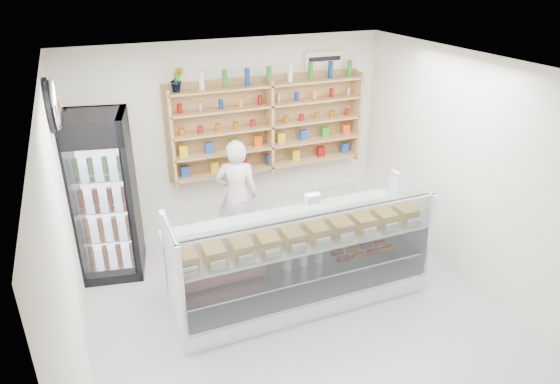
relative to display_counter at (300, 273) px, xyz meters
name	(u,v)px	position (x,y,z in m)	size (l,w,h in m)	color
room	(309,214)	(-0.15, -0.48, 1.04)	(5.00, 5.00, 5.00)	#ABABB0
display_counter	(300,273)	(0.00, 0.00, 0.00)	(3.00, 0.89, 1.30)	white
shop_worker	(237,196)	(-0.30, 1.44, 0.44)	(0.58, 0.38, 1.60)	silver
drinks_cooler	(104,197)	(-2.00, 1.51, 0.71)	(0.89, 0.87, 2.12)	black
wall_shelving	(269,126)	(0.35, 1.86, 1.24)	(2.84, 0.28, 1.33)	tan
potted_plant	(177,79)	(-0.90, 1.86, 2.00)	(0.17, 0.14, 0.32)	#1E6626
security_mirror	(55,105)	(-2.32, 0.72, 2.09)	(0.15, 0.50, 0.50)	silver
wall_sign	(324,59)	(1.25, 1.99, 2.09)	(0.62, 0.03, 0.20)	white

